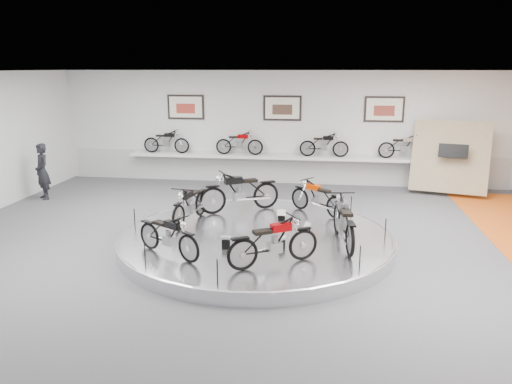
# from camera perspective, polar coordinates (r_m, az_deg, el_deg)

# --- Properties ---
(floor) EXTENTS (16.00, 16.00, 0.00)m
(floor) POSITION_cam_1_polar(r_m,az_deg,el_deg) (11.58, -0.20, -6.65)
(floor) COLOR #4F4F51
(floor) RESTS_ON ground
(ceiling) EXTENTS (16.00, 16.00, 0.00)m
(ceiling) POSITION_cam_1_polar(r_m,az_deg,el_deg) (10.83, -0.22, 13.57)
(ceiling) COLOR white
(ceiling) RESTS_ON wall_back
(wall_back) EXTENTS (16.00, 0.00, 16.00)m
(wall_back) POSITION_cam_1_polar(r_m,az_deg,el_deg) (17.91, 3.01, 7.33)
(wall_back) COLOR silver
(wall_back) RESTS_ON floor
(wall_front) EXTENTS (16.00, 0.00, 16.00)m
(wall_front) POSITION_cam_1_polar(r_m,az_deg,el_deg) (4.54, -13.29, -13.83)
(wall_front) COLOR silver
(wall_front) RESTS_ON floor
(dado_band) EXTENTS (15.68, 0.04, 1.10)m
(dado_band) POSITION_cam_1_polar(r_m,az_deg,el_deg) (18.11, 2.95, 2.76)
(dado_band) COLOR #BCBCBA
(dado_band) RESTS_ON floor
(display_platform) EXTENTS (6.40, 6.40, 0.30)m
(display_platform) POSITION_cam_1_polar(r_m,az_deg,el_deg) (11.80, 0.01, -5.46)
(display_platform) COLOR silver
(display_platform) RESTS_ON floor
(platform_rim) EXTENTS (6.40, 6.40, 0.10)m
(platform_rim) POSITION_cam_1_polar(r_m,az_deg,el_deg) (11.76, 0.01, -4.91)
(platform_rim) COLOR #B2B2BA
(platform_rim) RESTS_ON display_platform
(shelf) EXTENTS (11.00, 0.55, 0.10)m
(shelf) POSITION_cam_1_polar(r_m,az_deg,el_deg) (17.76, 2.88, 4.01)
(shelf) COLOR silver
(shelf) RESTS_ON wall_back
(poster_left) EXTENTS (1.35, 0.06, 0.88)m
(poster_left) POSITION_cam_1_polar(r_m,az_deg,el_deg) (18.44, -8.03, 9.59)
(poster_left) COLOR white
(poster_left) RESTS_ON wall_back
(poster_center) EXTENTS (1.35, 0.06, 0.88)m
(poster_center) POSITION_cam_1_polar(r_m,az_deg,el_deg) (17.80, 3.03, 9.55)
(poster_center) COLOR white
(poster_center) RESTS_ON wall_back
(poster_right) EXTENTS (1.35, 0.06, 0.88)m
(poster_right) POSITION_cam_1_polar(r_m,az_deg,el_deg) (17.84, 14.44, 9.15)
(poster_right) COLOR white
(poster_right) RESTS_ON wall_back
(display_panel) EXTENTS (2.56, 1.52, 2.30)m
(display_panel) POSITION_cam_1_polar(r_m,az_deg,el_deg) (17.53, 21.30, 3.76)
(display_panel) COLOR tan
(display_panel) RESTS_ON floor
(shelf_bike_a) EXTENTS (1.22, 0.43, 0.73)m
(shelf_bike_a) POSITION_cam_1_polar(r_m,az_deg,el_deg) (18.53, -10.21, 5.53)
(shelf_bike_a) COLOR black
(shelf_bike_a) RESTS_ON shelf
(shelf_bike_b) EXTENTS (1.22, 0.43, 0.73)m
(shelf_bike_b) POSITION_cam_1_polar(r_m,az_deg,el_deg) (17.88, -1.91, 5.44)
(shelf_bike_b) COLOR #820003
(shelf_bike_b) RESTS_ON shelf
(shelf_bike_c) EXTENTS (1.22, 0.43, 0.73)m
(shelf_bike_c) POSITION_cam_1_polar(r_m,az_deg,el_deg) (17.62, 7.78, 5.19)
(shelf_bike_c) COLOR black
(shelf_bike_c) RESTS_ON shelf
(shelf_bike_d) EXTENTS (1.22, 0.43, 0.73)m
(shelf_bike_d) POSITION_cam_1_polar(r_m,az_deg,el_deg) (17.82, 16.52, 4.84)
(shelf_bike_d) COLOR silver
(shelf_bike_d) RESTS_ON shelf
(bike_a) EXTENTS (1.54, 1.39, 0.91)m
(bike_a) POSITION_cam_1_polar(r_m,az_deg,el_deg) (13.28, 7.03, -0.61)
(bike_a) COLOR #CA3500
(bike_a) RESTS_ON display_platform
(bike_b) EXTENTS (2.00, 1.51, 1.12)m
(bike_b) POSITION_cam_1_polar(r_m,az_deg,el_deg) (13.39, -1.87, 0.09)
(bike_b) COLOR black
(bike_b) RESTS_ON display_platform
(bike_c) EXTENTS (0.85, 1.74, 0.98)m
(bike_c) POSITION_cam_1_polar(r_m,az_deg,el_deg) (12.52, -7.57, -1.37)
(bike_c) COLOR black
(bike_c) RESTS_ON display_platform
(bike_d) EXTENTS (1.58, 1.25, 0.90)m
(bike_d) POSITION_cam_1_polar(r_m,az_deg,el_deg) (10.43, -10.00, -4.87)
(bike_d) COLOR black
(bike_d) RESTS_ON display_platform
(bike_e) EXTENTS (1.72, 1.38, 0.98)m
(bike_e) POSITION_cam_1_polar(r_m,az_deg,el_deg) (9.79, 2.03, -5.69)
(bike_e) COLOR #820003
(bike_e) RESTS_ON display_platform
(bike_f) EXTENTS (0.93, 1.91, 1.08)m
(bike_f) POSITION_cam_1_polar(r_m,az_deg,el_deg) (11.06, 9.98, -3.27)
(bike_f) COLOR silver
(bike_f) RESTS_ON display_platform
(visitor) EXTENTS (0.77, 0.75, 1.78)m
(visitor) POSITION_cam_1_polar(r_m,az_deg,el_deg) (17.18, -23.23, 2.17)
(visitor) COLOR black
(visitor) RESTS_ON floor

